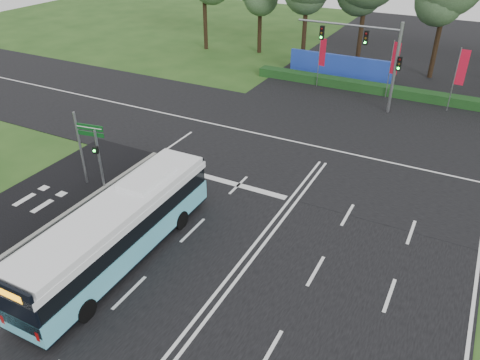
# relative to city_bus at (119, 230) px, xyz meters

# --- Properties ---
(ground) EXTENTS (120.00, 120.00, 0.00)m
(ground) POSITION_rel_city_bus_xyz_m (5.02, 3.33, -1.66)
(ground) COLOR #244918
(ground) RESTS_ON ground
(road_main) EXTENTS (20.00, 120.00, 0.04)m
(road_main) POSITION_rel_city_bus_xyz_m (5.02, 3.33, -1.64)
(road_main) COLOR black
(road_main) RESTS_ON ground
(road_cross) EXTENTS (120.00, 14.00, 0.05)m
(road_cross) POSITION_rel_city_bus_xyz_m (5.02, 15.33, -1.63)
(road_cross) COLOR black
(road_cross) RESTS_ON ground
(bike_path) EXTENTS (5.00, 18.00, 0.06)m
(bike_path) POSITION_rel_city_bus_xyz_m (-7.48, 0.33, -1.63)
(bike_path) COLOR black
(bike_path) RESTS_ON ground
(kerb_strip) EXTENTS (0.25, 18.00, 0.12)m
(kerb_strip) POSITION_rel_city_bus_xyz_m (-5.08, 0.33, -1.60)
(kerb_strip) COLOR gray
(kerb_strip) RESTS_ON ground
(city_bus) EXTENTS (2.61, 11.50, 3.29)m
(city_bus) POSITION_rel_city_bus_xyz_m (0.00, 0.00, 0.00)
(city_bus) COLOR #5CBED5
(city_bus) RESTS_ON ground
(pedestrian_signal) EXTENTS (0.34, 0.43, 3.67)m
(pedestrian_signal) POSITION_rel_city_bus_xyz_m (-5.21, 4.49, 0.35)
(pedestrian_signal) COLOR gray
(pedestrian_signal) RESTS_ON ground
(street_sign) EXTENTS (1.75, 0.37, 4.54)m
(street_sign) POSITION_rel_city_bus_xyz_m (-6.08, 4.48, 1.16)
(street_sign) COLOR gray
(street_sign) RESTS_ON ground
(banner_flag_left) EXTENTS (0.64, 0.23, 4.47)m
(banner_flag_left) POSITION_rel_city_bus_xyz_m (0.13, 27.00, 1.26)
(banner_flag_left) COLOR gray
(banner_flag_left) RESTS_ON ground
(banner_flag_mid) EXTENTS (0.68, 0.32, 4.88)m
(banner_flag_mid) POSITION_rel_city_bus_xyz_m (6.33, 26.99, 1.51)
(banner_flag_mid) COLOR gray
(banner_flag_mid) RESTS_ON ground
(banner_flag_right) EXTENTS (0.75, 0.11, 5.09)m
(banner_flag_right) POSITION_rel_city_bus_xyz_m (11.43, 26.31, 1.64)
(banner_flag_right) COLOR gray
(banner_flag_right) RESTS_ON ground
(traffic_light_gantry) EXTENTS (8.41, 0.28, 7.00)m
(traffic_light_gantry) POSITION_rel_city_bus_xyz_m (5.22, 23.83, 3.01)
(traffic_light_gantry) COLOR gray
(traffic_light_gantry) RESTS_ON ground
(hedge) EXTENTS (22.00, 1.20, 0.80)m
(hedge) POSITION_rel_city_bus_xyz_m (5.02, 27.83, -1.26)
(hedge) COLOR #153A15
(hedge) RESTS_ON ground
(blue_hoarding) EXTENTS (10.00, 0.30, 2.20)m
(blue_hoarding) POSITION_rel_city_bus_xyz_m (1.02, 30.33, -0.56)
(blue_hoarding) COLOR #213FB2
(blue_hoarding) RESTS_ON ground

